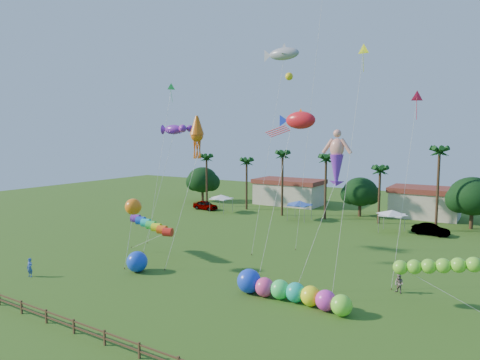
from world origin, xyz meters
The scene contains 22 objects.
ground centered at (0.00, 0.00, 0.00)m, with size 160.00×160.00×0.00m, color #285116.
tree_line centered at (3.57, 44.00, 4.28)m, with size 69.46×8.91×11.00m.
buildings_row centered at (-3.09, 50.00, 2.00)m, with size 35.00×7.00×4.00m.
tent_row centered at (-6.00, 36.33, 2.75)m, with size 31.00×4.00×0.60m.
fence centered at (0.00, -6.00, 0.61)m, with size 36.12×0.12×1.00m.
car_a centered at (-23.97, 36.82, 0.80)m, with size 1.88×4.67×1.59m, color #4C4C54.
car_b centered at (12.76, 36.97, 0.75)m, with size 1.58×4.54×1.50m, color #4C4C54.
spectator_a centered at (-16.28, -0.81, 0.88)m, with size 0.64×0.42×1.76m, color #3153AE.
spectator_b centered at (13.71, 13.05, 0.81)m, with size 0.78×0.61×1.61m, color gray.
caterpillar_inflatable centered at (6.62, 6.51, 0.84)m, with size 9.88×2.20×2.01m.
blue_ball centered at (-8.88, 5.52, 1.00)m, with size 2.01×2.01×2.01m, color blue.
rainbow_tube centered at (-10.29, 9.67, 3.12)m, with size 8.98×2.65×3.58m.
green_worm centered at (14.29, 10.29, 3.05)m, with size 9.41×2.06×3.71m.
orange_ball_kite centered at (-9.59, 5.89, 6.24)m, with size 1.87×1.68×7.03m.
merman_kite centered at (8.32, 12.40, 10.83)m, with size 3.01×4.71×13.17m.
fish_kite centered at (3.40, 15.74, 14.56)m, with size 4.62×5.83×15.52m.
shark_kite centered at (-2.17, 23.26, 22.62)m, with size 5.30×8.27×23.54m.
squid_kite centered at (-5.94, 11.30, 13.07)m, with size 1.81×4.85×15.15m.
lobster_kite centered at (-11.76, 14.48, 13.75)m, with size 4.05×4.99×14.53m.
delta_kite_red centered at (13.64, 17.92, 16.22)m, with size 1.27×4.94×17.09m.
delta_kite_yellow centered at (10.19, 12.80, 19.56)m, with size 1.19×4.82×20.64m.
delta_kite_green centered at (-15.37, 18.23, 18.63)m, with size 0.85×4.90×19.62m.
Camera 1 is at (20.73, -23.17, 13.12)m, focal length 32.00 mm.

